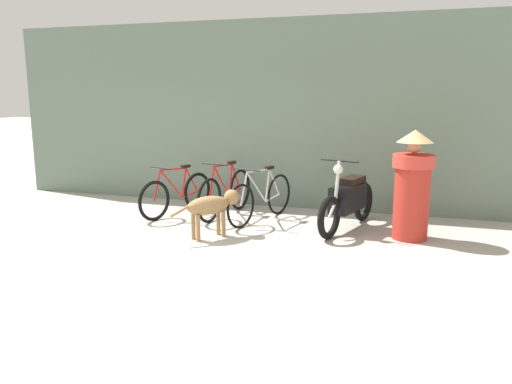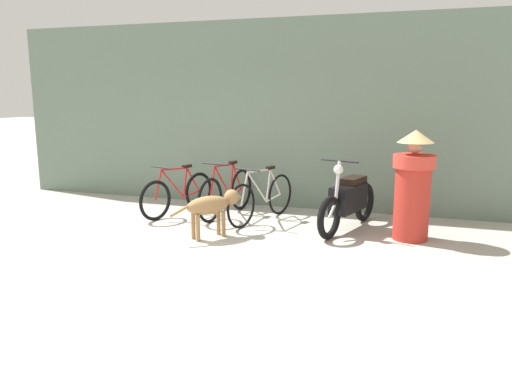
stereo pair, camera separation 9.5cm
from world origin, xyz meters
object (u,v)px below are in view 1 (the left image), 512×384
at_px(motorcycle, 348,201).
at_px(stray_dog, 213,205).
at_px(person_in_robes, 412,184).
at_px(bicycle_2, 261,198).
at_px(bicycle_1, 226,193).
at_px(bicycle_0, 177,194).

relative_size(motorcycle, stray_dog, 1.92).
distance_m(motorcycle, stray_dog, 2.04).
bearing_deg(person_in_robes, stray_dog, -18.30).
relative_size(bicycle_2, motorcycle, 0.95).
xyz_separation_m(bicycle_1, stray_dog, (0.29, -1.26, 0.09)).
height_order(bicycle_1, person_in_robes, person_in_robes).
xyz_separation_m(stray_dog, person_in_robes, (2.69, 0.77, 0.32)).
bearing_deg(motorcycle, bicycle_2, -77.34).
relative_size(stray_dog, person_in_robes, 0.61).
height_order(bicycle_0, person_in_robes, person_in_robes).
bearing_deg(stray_dog, bicycle_0, 83.10).
distance_m(bicycle_1, person_in_robes, 3.04).
xyz_separation_m(bicycle_1, motorcycle, (2.06, -0.26, 0.06)).
distance_m(bicycle_0, person_in_robes, 3.82).
bearing_deg(person_in_robes, bicycle_1, -43.74).
bearing_deg(bicycle_1, motorcycle, 91.63).
bearing_deg(motorcycle, person_in_robes, 92.32).
relative_size(bicycle_0, motorcycle, 0.89).
distance_m(motorcycle, person_in_robes, 1.00).
height_order(bicycle_2, person_in_robes, person_in_robes).
relative_size(bicycle_1, bicycle_2, 1.01).
bearing_deg(person_in_robes, bicycle_0, -38.99).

